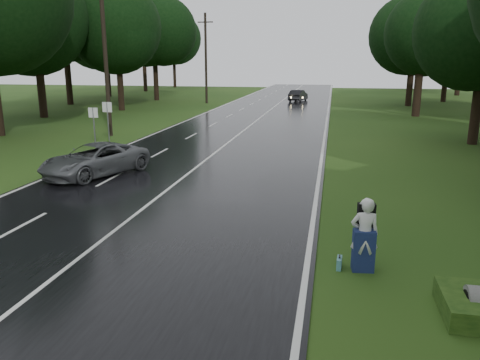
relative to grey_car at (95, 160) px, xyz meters
name	(u,v)px	position (x,y,z in m)	size (l,w,h in m)	color
ground	(77,261)	(3.97, -8.57, -0.73)	(160.00, 160.00, 0.00)	#2A4915
road	(235,138)	(3.97, 11.43, -0.71)	(12.00, 140.00, 0.04)	black
lane_center	(235,137)	(3.97, 11.43, -0.69)	(0.12, 140.00, 0.01)	silver
grey_car	(95,160)	(0.00, 0.00, 0.00)	(2.29, 4.98, 1.38)	#535659
far_car	(298,96)	(5.95, 40.50, 0.00)	(1.46, 4.19, 1.38)	black
hitchhiker	(364,237)	(11.11, -7.71, 0.13)	(0.72, 0.66, 1.85)	silver
suitcase	(339,263)	(10.55, -7.72, -0.59)	(0.11, 0.39, 0.28)	teal
utility_pole_mid	(111,136)	(-4.53, 10.76, -0.73)	(1.80, 0.28, 9.92)	black
utility_pole_far	(207,103)	(-4.53, 35.93, -0.73)	(1.80, 0.28, 10.21)	black
road_sign_a	(96,148)	(-3.23, 6.16, -0.73)	(0.57, 0.10, 2.36)	white
road_sign_b	(110,143)	(-3.23, 7.92, -0.73)	(0.61, 0.10, 2.53)	white
tree_left_d	(0,136)	(-11.98, 9.36, -0.73)	(9.98, 9.98, 15.59)	black
tree_left_e	(122,110)	(-11.01, 26.56, -0.73)	(8.99, 8.99, 14.04)	black
tree_left_f	(157,100)	(-11.95, 38.98, -0.73)	(10.01, 10.01, 15.65)	black
tree_right_d	(472,144)	(18.70, 11.97, -0.73)	(7.69, 7.69, 12.02)	black
tree_right_e	(415,116)	(17.68, 26.72, -0.73)	(8.51, 8.51, 13.30)	black
tree_right_f	(408,106)	(18.46, 36.99, -0.73)	(8.41, 8.41, 13.14)	black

